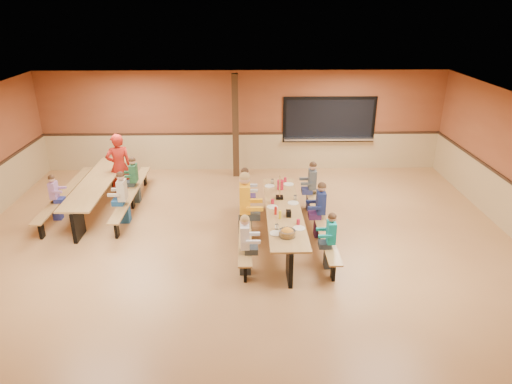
{
  "coord_description": "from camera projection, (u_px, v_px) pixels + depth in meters",
  "views": [
    {
      "loc": [
        0.11,
        -8.4,
        4.88
      ],
      "look_at": [
        0.3,
        0.4,
        1.15
      ],
      "focal_mm": 32.0,
      "sensor_mm": 36.0,
      "label": 1
    }
  ],
  "objects": [
    {
      "name": "ground",
      "position": [
        242.0,
        249.0,
        9.64
      ],
      "size": [
        12.0,
        12.0,
        0.0
      ],
      "primitive_type": "plane",
      "color": "#A06B3D",
      "rests_on": "ground"
    },
    {
      "name": "room_envelope",
      "position": [
        242.0,
        220.0,
        9.37
      ],
      "size": [
        12.04,
        10.04,
        3.02
      ],
      "color": "brown",
      "rests_on": "ground"
    },
    {
      "name": "kitchen_pass_through",
      "position": [
        329.0,
        122.0,
        13.67
      ],
      "size": [
        2.78,
        0.28,
        1.38
      ],
      "color": "black",
      "rests_on": "ground"
    },
    {
      "name": "structural_post",
      "position": [
        236.0,
        127.0,
        13.1
      ],
      "size": [
        0.18,
        0.18,
        3.0
      ],
      "primitive_type": "cube",
      "color": "#301E10",
      "rests_on": "ground"
    },
    {
      "name": "cafeteria_table_main",
      "position": [
        283.0,
        218.0,
        9.83
      ],
      "size": [
        1.91,
        3.7,
        0.74
      ],
      "color": "#A47941",
      "rests_on": "ground"
    },
    {
      "name": "cafeteria_table_second",
      "position": [
        98.0,
        189.0,
        11.35
      ],
      "size": [
        1.91,
        3.7,
        0.74
      ],
      "color": "#A47941",
      "rests_on": "ground"
    },
    {
      "name": "seated_child_white_left",
      "position": [
        245.0,
        245.0,
        8.59
      ],
      "size": [
        0.37,
        0.3,
        1.21
      ],
      "primitive_type": null,
      "color": "white",
      "rests_on": "ground"
    },
    {
      "name": "seated_adult_yellow",
      "position": [
        245.0,
        206.0,
        9.91
      ],
      "size": [
        0.5,
        0.41,
        1.48
      ],
      "primitive_type": null,
      "color": "#FFAC16",
      "rests_on": "ground"
    },
    {
      "name": "seated_child_grey_left",
      "position": [
        245.0,
        193.0,
        10.83
      ],
      "size": [
        0.39,
        0.32,
        1.25
      ],
      "primitive_type": null,
      "color": "silver",
      "rests_on": "ground"
    },
    {
      "name": "seated_child_teal_right",
      "position": [
        331.0,
        241.0,
        8.79
      ],
      "size": [
        0.34,
        0.28,
        1.16
      ],
      "primitive_type": null,
      "color": "#0F9A9A",
      "rests_on": "ground"
    },
    {
      "name": "seated_child_navy_right",
      "position": [
        320.0,
        210.0,
        9.96
      ],
      "size": [
        0.39,
        0.32,
        1.26
      ],
      "primitive_type": null,
      "color": "#161F4C",
      "rests_on": "ground"
    },
    {
      "name": "seated_child_char_right",
      "position": [
        312.0,
        187.0,
        11.23
      ],
      "size": [
        0.38,
        0.31,
        1.24
      ],
      "primitive_type": null,
      "color": "#434A4D",
      "rests_on": "ground"
    },
    {
      "name": "seated_child_purple_sec",
      "position": [
        55.0,
        198.0,
        10.76
      ],
      "size": [
        0.32,
        0.26,
        1.11
      ],
      "primitive_type": null,
      "color": "#9C6A9D",
      "rests_on": "ground"
    },
    {
      "name": "seated_child_green_sec",
      "position": [
        134.0,
        180.0,
        11.69
      ],
      "size": [
        0.36,
        0.3,
        1.2
      ],
      "primitive_type": null,
      "color": "#26613B",
      "rests_on": "ground"
    },
    {
      "name": "seated_child_tan_sec",
      "position": [
        123.0,
        198.0,
        10.6
      ],
      "size": [
        0.38,
        0.31,
        1.24
      ],
      "primitive_type": null,
      "color": "#C2B699",
      "rests_on": "ground"
    },
    {
      "name": "standing_woman",
      "position": [
        119.0,
        166.0,
        11.84
      ],
      "size": [
        0.74,
        0.62,
        1.74
      ],
      "primitive_type": "imported",
      "rotation": [
        0.0,
        0.0,
        3.51
      ],
      "color": "#A91D13",
      "rests_on": "ground"
    },
    {
      "name": "punch_pitcher",
      "position": [
        280.0,
        185.0,
        10.73
      ],
      "size": [
        0.16,
        0.16,
        0.22
      ],
      "primitive_type": "cylinder",
      "color": "#B3172C",
      "rests_on": "cafeteria_table_main"
    },
    {
      "name": "chip_bowl",
      "position": [
        287.0,
        233.0,
        8.61
      ],
      "size": [
        0.32,
        0.32,
        0.15
      ],
      "primitive_type": null,
      "color": "orange",
      "rests_on": "cafeteria_table_main"
    },
    {
      "name": "napkin_dispenser",
      "position": [
        289.0,
        213.0,
        9.4
      ],
      "size": [
        0.1,
        0.14,
        0.13
      ],
      "primitive_type": "cube",
      "color": "black",
      "rests_on": "cafeteria_table_main"
    },
    {
      "name": "condiment_mustard",
      "position": [
        280.0,
        215.0,
        9.3
      ],
      "size": [
        0.06,
        0.06,
        0.17
      ],
      "primitive_type": "cylinder",
      "color": "yellow",
      "rests_on": "cafeteria_table_main"
    },
    {
      "name": "condiment_ketchup",
      "position": [
        276.0,
        211.0,
        9.48
      ],
      "size": [
        0.06,
        0.06,
        0.17
      ],
      "primitive_type": "cylinder",
      "color": "#B2140F",
      "rests_on": "cafeteria_table_main"
    },
    {
      "name": "table_paddle",
      "position": [
        280.0,
        193.0,
        10.21
      ],
      "size": [
        0.16,
        0.16,
        0.56
      ],
      "color": "black",
      "rests_on": "cafeteria_table_main"
    },
    {
      "name": "place_settings",
      "position": [
        284.0,
        207.0,
        9.72
      ],
      "size": [
        0.65,
        3.3,
        0.11
      ],
      "primitive_type": null,
      "color": "beige",
      "rests_on": "cafeteria_table_main"
    }
  ]
}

